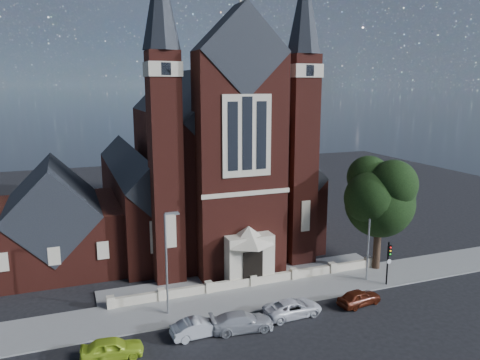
{
  "coord_description": "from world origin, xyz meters",
  "views": [
    {
      "loc": [
        -14.47,
        -28.77,
        17.24
      ],
      "look_at": [
        0.9,
        12.0,
        8.36
      ],
      "focal_mm": 35.0,
      "sensor_mm": 36.0,
      "label": 1
    }
  ],
  "objects_px": {
    "car_dark_red": "(359,297)",
    "car_silver_b": "(242,322)",
    "street_lamp_left": "(167,258)",
    "traffic_signal": "(388,258)",
    "car_silver_a": "(199,328)",
    "street_lamp_right": "(370,232)",
    "street_tree": "(383,199)",
    "car_white_suv": "(293,308)",
    "parish_hall": "(54,225)",
    "car_lime_van": "(112,348)",
    "church": "(200,164)"
  },
  "relations": [
    {
      "from": "parish_hall",
      "to": "car_silver_a",
      "type": "bearing_deg",
      "value": -62.3
    },
    {
      "from": "street_lamp_left",
      "to": "parish_hall",
      "type": "bearing_deg",
      "value": 120.02
    },
    {
      "from": "parish_hall",
      "to": "street_lamp_left",
      "type": "relative_size",
      "value": 1.51
    },
    {
      "from": "traffic_signal",
      "to": "car_silver_a",
      "type": "bearing_deg",
      "value": -172.71
    },
    {
      "from": "church",
      "to": "car_white_suv",
      "type": "bearing_deg",
      "value": -87.79
    },
    {
      "from": "parish_hall",
      "to": "street_lamp_right",
      "type": "relative_size",
      "value": 1.51
    },
    {
      "from": "traffic_signal",
      "to": "car_silver_a",
      "type": "relative_size",
      "value": 1.02
    },
    {
      "from": "street_lamp_left",
      "to": "traffic_signal",
      "type": "bearing_deg",
      "value": -4.76
    },
    {
      "from": "car_silver_b",
      "to": "car_dark_red",
      "type": "height_order",
      "value": "car_silver_b"
    },
    {
      "from": "church",
      "to": "traffic_signal",
      "type": "bearing_deg",
      "value": -61.8
    },
    {
      "from": "car_silver_b",
      "to": "car_dark_red",
      "type": "distance_m",
      "value": 10.16
    },
    {
      "from": "car_lime_van",
      "to": "parish_hall",
      "type": "bearing_deg",
      "value": 15.65
    },
    {
      "from": "street_tree",
      "to": "car_dark_red",
      "type": "xyz_separation_m",
      "value": [
        -5.99,
        -5.46,
        -6.32
      ]
    },
    {
      "from": "church",
      "to": "car_dark_red",
      "type": "height_order",
      "value": "church"
    },
    {
      "from": "street_tree",
      "to": "car_white_suv",
      "type": "height_order",
      "value": "street_tree"
    },
    {
      "from": "street_lamp_right",
      "to": "street_lamp_left",
      "type": "bearing_deg",
      "value": 180.0
    },
    {
      "from": "street_lamp_right",
      "to": "car_dark_red",
      "type": "distance_m",
      "value": 6.47
    },
    {
      "from": "parish_hall",
      "to": "traffic_signal",
      "type": "xyz_separation_m",
      "value": [
        27.0,
        -15.57,
        -1.43
      ]
    },
    {
      "from": "car_silver_b",
      "to": "street_lamp_left",
      "type": "bearing_deg",
      "value": 53.77
    },
    {
      "from": "street_tree",
      "to": "street_lamp_left",
      "type": "distance_m",
      "value": 20.71
    },
    {
      "from": "car_lime_van",
      "to": "car_silver_a",
      "type": "xyz_separation_m",
      "value": [
        5.93,
        0.57,
        -0.03
      ]
    },
    {
      "from": "car_lime_van",
      "to": "street_lamp_left",
      "type": "bearing_deg",
      "value": -41.53
    },
    {
      "from": "car_lime_van",
      "to": "car_silver_b",
      "type": "distance_m",
      "value": 9.03
    },
    {
      "from": "church",
      "to": "street_tree",
      "type": "bearing_deg",
      "value": -53.83
    },
    {
      "from": "parish_hall",
      "to": "street_lamp_left",
      "type": "bearing_deg",
      "value": -59.98
    },
    {
      "from": "parish_hall",
      "to": "car_silver_b",
      "type": "height_order",
      "value": "parish_hall"
    },
    {
      "from": "street_lamp_left",
      "to": "car_silver_a",
      "type": "relative_size",
      "value": 2.06
    },
    {
      "from": "church",
      "to": "car_silver_a",
      "type": "distance_m",
      "value": 24.89
    },
    {
      "from": "parish_hall",
      "to": "car_lime_van",
      "type": "height_order",
      "value": "parish_hall"
    },
    {
      "from": "street_tree",
      "to": "street_lamp_left",
      "type": "height_order",
      "value": "street_tree"
    },
    {
      "from": "street_lamp_left",
      "to": "street_lamp_right",
      "type": "distance_m",
      "value": 18.0
    },
    {
      "from": "traffic_signal",
      "to": "car_silver_b",
      "type": "relative_size",
      "value": 0.87
    },
    {
      "from": "traffic_signal",
      "to": "car_silver_a",
      "type": "height_order",
      "value": "traffic_signal"
    },
    {
      "from": "street_lamp_right",
      "to": "street_tree",
      "type": "bearing_deg",
      "value": 34.26
    },
    {
      "from": "street_lamp_left",
      "to": "church",
      "type": "bearing_deg",
      "value": 67.34
    },
    {
      "from": "church",
      "to": "parish_hall",
      "type": "xyz_separation_m",
      "value": [
        -16.0,
        -4.94,
        -4.17
      ]
    },
    {
      "from": "car_dark_red",
      "to": "car_silver_b",
      "type": "bearing_deg",
      "value": 82.84
    },
    {
      "from": "street_lamp_left",
      "to": "car_silver_a",
      "type": "bearing_deg",
      "value": -71.64
    },
    {
      "from": "church",
      "to": "parish_hall",
      "type": "relative_size",
      "value": 2.86
    },
    {
      "from": "car_lime_van",
      "to": "car_dark_red",
      "type": "relative_size",
      "value": 1.06
    },
    {
      "from": "church",
      "to": "car_lime_van",
      "type": "height_order",
      "value": "church"
    },
    {
      "from": "car_lime_van",
      "to": "car_white_suv",
      "type": "height_order",
      "value": "car_lime_van"
    },
    {
      "from": "parish_hall",
      "to": "car_silver_b",
      "type": "xyz_separation_m",
      "value": [
        12.46,
        -18.13,
        -3.34
      ]
    },
    {
      "from": "car_lime_van",
      "to": "car_silver_b",
      "type": "relative_size",
      "value": 0.86
    },
    {
      "from": "street_lamp_right",
      "to": "car_silver_a",
      "type": "xyz_separation_m",
      "value": [
        -16.73,
        -3.83,
        -3.95
      ]
    },
    {
      "from": "car_white_suv",
      "to": "car_silver_a",
      "type": "bearing_deg",
      "value": 90.11
    },
    {
      "from": "traffic_signal",
      "to": "car_silver_a",
      "type": "xyz_separation_m",
      "value": [
        -17.64,
        -2.26,
        -1.94
      ]
    },
    {
      "from": "street_lamp_right",
      "to": "car_dark_red",
      "type": "bearing_deg",
      "value": -132.82
    },
    {
      "from": "church",
      "to": "car_silver_b",
      "type": "relative_size",
      "value": 7.59
    },
    {
      "from": "traffic_signal",
      "to": "car_white_suv",
      "type": "bearing_deg",
      "value": -169.41
    }
  ]
}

